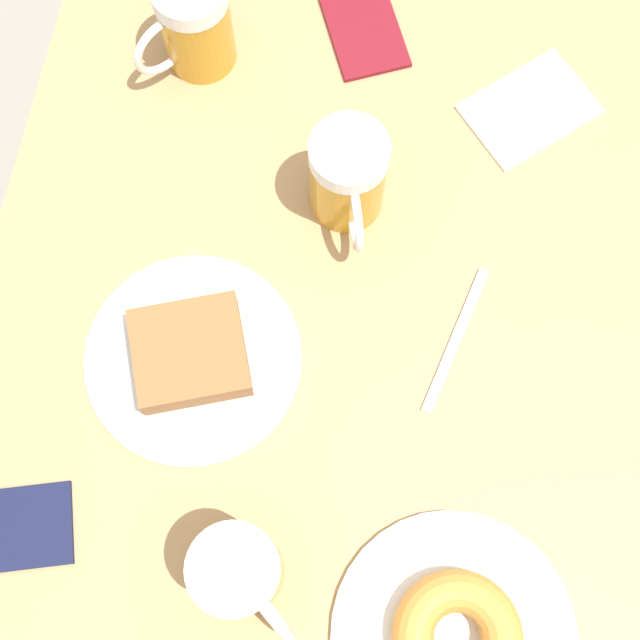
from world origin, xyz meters
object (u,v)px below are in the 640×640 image
object	(u,v)px
plate_with_cake	(192,356)
beer_mug_center	(194,24)
beer_mug_left	(348,178)
passport_near_edge	(365,32)
napkin_folded	(530,109)
passport_far_edge	(14,529)
plate_with_donut	(456,637)
beer_mug_right	(240,573)
fork	(456,340)

from	to	relation	value
plate_with_cake	beer_mug_center	world-z (taller)	beer_mug_center
beer_mug_left	passport_near_edge	size ratio (longest dim) A/B	0.89
napkin_folded	passport_far_edge	bearing A→B (deg)	50.20
beer_mug_center	passport_far_edge	world-z (taller)	beer_mug_center
plate_with_donut	beer_mug_left	xyz separation A→B (m)	(0.19, -0.47, 0.05)
plate_with_donut	beer_mug_right	distance (m)	0.23
passport_near_edge	passport_far_edge	size ratio (longest dim) A/B	1.04
plate_with_cake	beer_mug_right	size ratio (longest dim) A/B	1.84
napkin_folded	fork	world-z (taller)	same
plate_with_donut	beer_mug_center	xyz separation A→B (m)	(0.40, -0.64, 0.05)
beer_mug_center	beer_mug_right	bearing A→B (deg)	105.96
plate_with_donut	plate_with_cake	bearing A→B (deg)	-36.98
beer_mug_right	passport_far_edge	bearing A→B (deg)	-1.14
plate_with_donut	beer_mug_right	size ratio (longest dim) A/B	1.91
beer_mug_left	plate_with_cake	bearing A→B (deg)	57.36
beer_mug_right	passport_far_edge	distance (m)	0.26
plate_with_cake	beer_mug_left	distance (m)	0.27
passport_far_edge	beer_mug_right	bearing A→B (deg)	178.86
fork	passport_near_edge	world-z (taller)	passport_near_edge
beer_mug_left	fork	distance (m)	0.22
beer_mug_left	napkin_folded	size ratio (longest dim) A/B	0.73
plate_with_donut	napkin_folded	world-z (taller)	plate_with_donut
plate_with_donut	passport_far_edge	size ratio (longest dim) A/B	1.77
beer_mug_center	napkin_folded	world-z (taller)	beer_mug_center
beer_mug_left	napkin_folded	xyz separation A→B (m)	(-0.21, -0.16, -0.07)
passport_far_edge	napkin_folded	bearing A→B (deg)	-129.80
beer_mug_center	fork	bearing A→B (deg)	138.83
plate_with_donut	fork	world-z (taller)	plate_with_donut
beer_mug_right	passport_near_edge	world-z (taller)	beer_mug_right
plate_with_cake	beer_mug_center	bearing A→B (deg)	-79.49
beer_mug_center	beer_mug_right	world-z (taller)	same
beer_mug_right	fork	xyz separation A→B (m)	(-0.19, -0.29, -0.07)
plate_with_donut	passport_far_edge	distance (m)	0.48
plate_with_donut	fork	distance (m)	0.32
plate_with_donut	napkin_folded	size ratio (longest dim) A/B	1.39
fork	plate_with_donut	bearing A→B (deg)	96.47
plate_with_cake	passport_near_edge	world-z (taller)	plate_with_cake
beer_mug_center	fork	size ratio (longest dim) A/B	0.74
napkin_folded	fork	xyz separation A→B (m)	(0.06, 0.31, -0.00)
beer_mug_right	beer_mug_left	bearing A→B (deg)	-95.05
beer_mug_right	napkin_folded	distance (m)	0.66
fork	beer_mug_right	bearing A→B (deg)	57.20
beer_mug_center	plate_with_donut	bearing A→B (deg)	122.13
plate_with_donut	beer_mug_right	xyz separation A→B (m)	(0.23, -0.03, 0.05)
fork	beer_mug_left	bearing A→B (deg)	-44.85
plate_with_cake	beer_mug_right	distance (m)	0.25
beer_mug_center	passport_near_edge	world-z (taller)	beer_mug_center
plate_with_cake	plate_with_donut	distance (m)	0.41
beer_mug_right	fork	distance (m)	0.36
plate_with_donut	beer_mug_center	world-z (taller)	beer_mug_center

